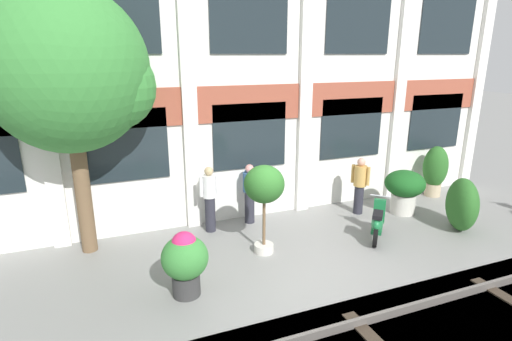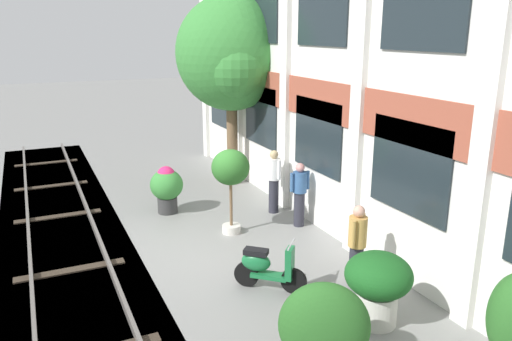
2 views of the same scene
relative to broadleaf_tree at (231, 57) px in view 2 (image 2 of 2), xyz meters
name	(u,v)px [view 2 (image 2 of 2)]	position (x,y,z in m)	size (l,w,h in m)	color
ground_plane	(198,247)	(4.09, -2.51, -3.89)	(80.00, 80.00, 0.00)	gray
apartment_facade	(329,66)	(4.09, 0.75, -0.04)	(15.95, 0.64, 7.73)	silver
rail_tracks	(71,276)	(4.09, -5.19, -4.02)	(23.59, 2.80, 0.43)	#423F3A
broadleaf_tree	(231,57)	(0.00, 0.00, 0.00)	(3.40, 3.24, 5.66)	brown
potted_plant_terracotta_small	(231,171)	(3.65, -1.53, -2.37)	(0.88, 0.88, 2.02)	beige
potted_plant_ribbed_drum	(378,282)	(8.17, -0.81, -3.15)	(1.09, 1.09, 1.23)	beige
potted_plant_glazed_jar	(167,186)	(1.68, -2.54, -3.17)	(0.86, 0.86, 1.26)	#333333
scooter_near_curb	(266,267)	(6.41, -1.95, -3.45)	(0.99, 1.08, 0.98)	black
resident_by_doorway	(274,179)	(2.83, 0.00, -2.99)	(0.52, 0.34, 1.68)	#282833
resident_watching_tracks	(300,193)	(3.94, 0.14, -3.04)	(0.34, 0.53, 1.59)	#282833
resident_near_plants	(357,244)	(6.99, -0.38, -3.04)	(0.34, 0.46, 1.59)	#282833
topiary_hedge	(324,326)	(8.76, -2.21, -3.22)	(1.29, 0.70, 1.33)	#286023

